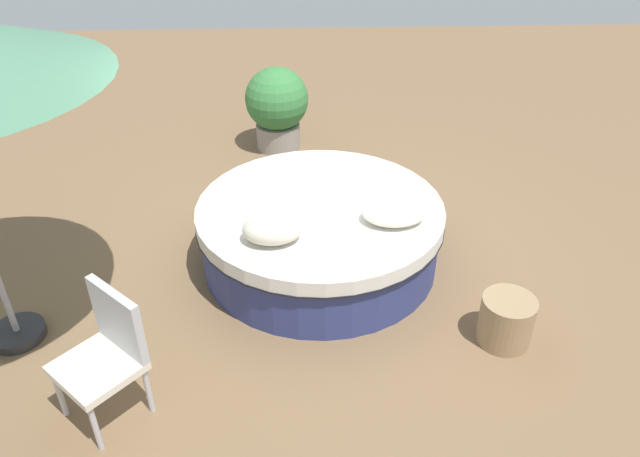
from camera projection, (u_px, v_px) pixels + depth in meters
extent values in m
plane|color=brown|center=(320.00, 261.00, 5.89)|extent=(16.00, 16.00, 0.00)
cylinder|color=navy|center=(320.00, 240.00, 5.76)|extent=(2.19, 2.19, 0.48)
cylinder|color=black|center=(320.00, 219.00, 5.63)|extent=(2.27, 2.27, 0.02)
cylinder|color=silver|center=(320.00, 212.00, 5.59)|extent=(2.26, 2.26, 0.14)
ellipsoid|color=beige|center=(272.00, 229.00, 5.03)|extent=(0.50, 0.37, 0.22)
ellipsoid|color=silver|center=(394.00, 213.00, 5.29)|extent=(0.55, 0.40, 0.17)
cylinder|color=#B7B7BC|center=(96.00, 428.00, 4.02)|extent=(0.04, 0.04, 0.42)
cylinder|color=#B7B7BC|center=(60.00, 394.00, 4.25)|extent=(0.04, 0.04, 0.42)
cylinder|color=#B7B7BC|center=(148.00, 390.00, 4.28)|extent=(0.04, 0.04, 0.42)
cylinder|color=#B7B7BC|center=(112.00, 360.00, 4.52)|extent=(0.04, 0.04, 0.42)
cube|color=silver|center=(97.00, 368.00, 4.13)|extent=(0.72, 0.72, 0.06)
cube|color=#B7B7BC|center=(118.00, 320.00, 4.12)|extent=(0.42, 0.40, 0.50)
cylinder|color=#262628|center=(18.00, 333.00, 5.00)|extent=(0.44, 0.44, 0.08)
cylinder|color=gray|center=(278.00, 136.00, 7.87)|extent=(0.55, 0.55, 0.32)
sphere|color=#387A3D|center=(277.00, 99.00, 7.59)|extent=(0.79, 0.79, 0.79)
cylinder|color=#997A56|center=(506.00, 320.00, 4.89)|extent=(0.43, 0.43, 0.41)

